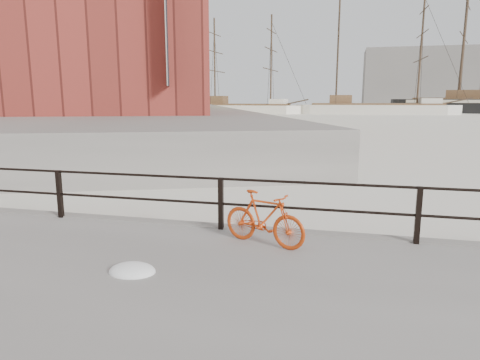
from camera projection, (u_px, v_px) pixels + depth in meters
The scene contains 13 objects.
ground at pixel (413, 260), 7.57m from camera, with size 400.00×400.00×0.00m, color white.
far_quay at pixel (147, 108), 85.44m from camera, with size 24.00×150.00×1.80m, color gray.
guardrail at pixel (418, 215), 7.27m from camera, with size 28.00×0.10×1.00m, color black, non-canonical shape.
bicycle at pixel (264, 218), 7.22m from camera, with size 1.54×0.23×0.93m, color #BD370C.
schooner_mid at pixel (375, 114), 79.22m from camera, with size 31.61×13.37×22.49m, color beige, non-canonical shape.
schooner_left at pixel (242, 113), 83.58m from camera, with size 24.98×11.35×18.91m, color silver, non-canonical shape.
workboat_near at pixel (48, 127), 42.82m from camera, with size 11.95×3.98×7.00m, color black, non-canonical shape.
workboat_far at pixel (64, 121), 53.86m from camera, with size 11.42×3.94×7.00m, color black, non-canonical shape.
apartment_mustard at pixel (106, 12), 50.83m from camera, with size 22.00×15.00×22.20m, color gold.
apartment_cream at pixel (128, 42), 73.28m from camera, with size 20.00×15.00×21.20m, color beige.
apartment_grey at pixel (139, 50), 94.48m from camera, with size 22.00×15.00×23.20m, color gray.
apartment_brick at pixel (146, 63), 117.03m from camera, with size 24.00×15.00×21.20m, color maroon.
industrial_west at pixel (416, 79), 134.83m from camera, with size 32.00×18.00×18.00m, color gray.
Camera 1 is at (-1.28, -7.70, 2.80)m, focal length 32.00 mm.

